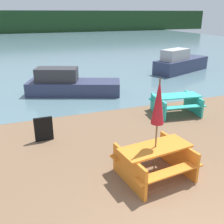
# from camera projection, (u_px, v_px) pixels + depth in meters

# --- Properties ---
(water) EXTENTS (60.00, 50.00, 0.00)m
(water) POSITION_uv_depth(u_px,v_px,m) (34.00, 44.00, 32.08)
(water) COLOR slate
(water) RESTS_ON ground_plane
(far_treeline) EXTENTS (80.00, 1.60, 4.00)m
(far_treeline) POSITION_uv_depth(u_px,v_px,m) (23.00, 22.00, 48.87)
(far_treeline) COLOR #1E3D1E
(far_treeline) RESTS_ON water
(picnic_table_orange) EXTENTS (1.84, 1.57, 0.78)m
(picnic_table_orange) POSITION_uv_depth(u_px,v_px,m) (155.00, 159.00, 6.13)
(picnic_table_orange) COLOR orange
(picnic_table_orange) RESTS_ON ground_plane
(picnic_table_teal) EXTENTS (1.92, 1.59, 0.73)m
(picnic_table_teal) POSITION_uv_depth(u_px,v_px,m) (176.00, 102.00, 10.04)
(picnic_table_teal) COLOR #33B7A8
(picnic_table_teal) RESTS_ON ground_plane
(umbrella_crimson) EXTENTS (0.29, 0.29, 2.39)m
(umbrella_crimson) POSITION_uv_depth(u_px,v_px,m) (158.00, 103.00, 5.63)
(umbrella_crimson) COLOR brown
(umbrella_crimson) RESTS_ON ground_plane
(boat) EXTENTS (4.55, 2.84, 1.25)m
(boat) POSITION_uv_depth(u_px,v_px,m) (70.00, 84.00, 12.47)
(boat) COLOR #333856
(boat) RESTS_ON water
(boat_second) EXTENTS (4.52, 2.85, 1.52)m
(boat_second) POSITION_uv_depth(u_px,v_px,m) (180.00, 63.00, 17.07)
(boat_second) COLOR #333856
(boat_second) RESTS_ON water
(signboard) EXTENTS (0.55, 0.08, 0.75)m
(signboard) POSITION_uv_depth(u_px,v_px,m) (44.00, 129.00, 7.91)
(signboard) COLOR black
(signboard) RESTS_ON ground_plane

